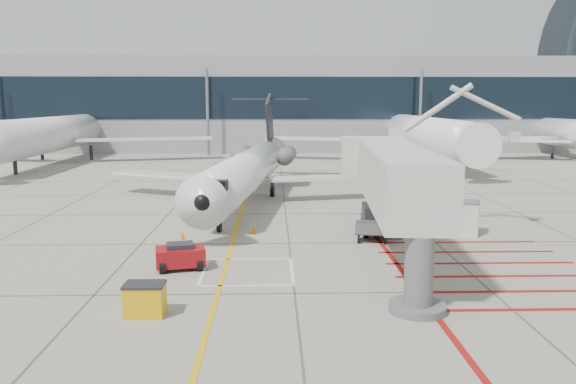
{
  "coord_description": "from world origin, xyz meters",
  "views": [
    {
      "loc": [
        -0.83,
        -25.52,
        7.66
      ],
      "look_at": [
        0.0,
        6.0,
        2.5
      ],
      "focal_mm": 35.0,
      "sensor_mm": 36.0,
      "label": 1
    }
  ],
  "objects_px": {
    "jet_bridge": "(397,187)",
    "spill_bin": "(145,299)",
    "regional_jet": "(241,152)",
    "pushback_tug": "(180,255)"
  },
  "relations": [
    {
      "from": "regional_jet",
      "to": "pushback_tug",
      "type": "height_order",
      "value": "regional_jet"
    },
    {
      "from": "jet_bridge",
      "to": "spill_bin",
      "type": "bearing_deg",
      "value": -144.15
    },
    {
      "from": "regional_jet",
      "to": "spill_bin",
      "type": "distance_m",
      "value": 20.53
    },
    {
      "from": "jet_bridge",
      "to": "spill_bin",
      "type": "height_order",
      "value": "jet_bridge"
    },
    {
      "from": "regional_jet",
      "to": "spill_bin",
      "type": "bearing_deg",
      "value": -89.32
    },
    {
      "from": "regional_jet",
      "to": "jet_bridge",
      "type": "relative_size",
      "value": 1.7
    },
    {
      "from": "regional_jet",
      "to": "pushback_tug",
      "type": "xyz_separation_m",
      "value": [
        -2.03,
        -14.46,
        -3.41
      ]
    },
    {
      "from": "jet_bridge",
      "to": "pushback_tug",
      "type": "height_order",
      "value": "jet_bridge"
    },
    {
      "from": "regional_jet",
      "to": "spill_bin",
      "type": "relative_size",
      "value": 22.18
    },
    {
      "from": "regional_jet",
      "to": "jet_bridge",
      "type": "distance_m",
      "value": 15.93
    }
  ]
}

